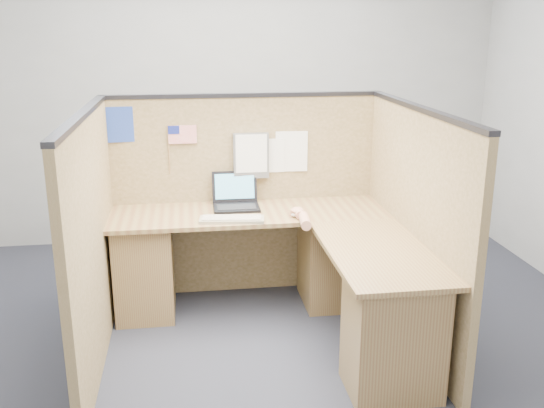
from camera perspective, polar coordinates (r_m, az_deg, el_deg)
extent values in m
plane|color=#222330|center=(3.98, -1.00, -13.72)|extent=(5.00, 5.00, 0.00)
plane|color=#95989A|center=(5.71, -3.95, 10.39)|extent=(5.00, 0.00, 5.00)
plane|color=#95989A|center=(1.37, 10.76, -9.70)|extent=(5.00, 0.00, 5.00)
cube|color=brown|center=(4.61, -2.61, 0.70)|extent=(2.05, 0.05, 1.50)
cube|color=#232328|center=(4.46, -2.73, 10.20)|extent=(2.05, 0.06, 0.03)
cube|color=brown|center=(3.77, -16.53, -3.59)|extent=(0.05, 1.80, 1.50)
cube|color=#232328|center=(3.59, -17.52, 7.95)|extent=(0.06, 1.80, 0.03)
cube|color=brown|center=(3.99, 13.17, -2.24)|extent=(0.05, 1.80, 1.50)
cube|color=#232328|center=(3.82, 13.92, 8.70)|extent=(0.06, 1.80, 0.03)
cube|color=brown|center=(4.31, -2.17, -0.91)|extent=(1.95, 0.60, 0.03)
cube|color=brown|center=(3.63, 10.02, -4.53)|extent=(0.60, 1.15, 0.03)
cube|color=brown|center=(4.42, -11.88, -5.83)|extent=(0.40, 0.50, 0.70)
cube|color=brown|center=(4.53, 5.48, -5.00)|extent=(0.40, 0.50, 0.70)
cube|color=brown|center=(3.51, 11.35, -11.96)|extent=(0.50, 0.40, 0.70)
cube|color=black|center=(4.37, -3.37, -0.33)|extent=(0.33, 0.25, 0.02)
cube|color=black|center=(4.49, -3.57, 1.68)|extent=(0.33, 0.07, 0.22)
cube|color=teal|center=(4.48, -3.56, 1.65)|extent=(0.29, 0.05, 0.18)
cube|color=gray|center=(4.10, -3.80, -1.47)|extent=(0.45, 0.20, 0.02)
cube|color=silver|center=(4.09, -3.80, -1.28)|extent=(0.41, 0.17, 0.01)
ellipsoid|color=#BBBBC0|center=(4.18, 2.41, -0.93)|extent=(0.12, 0.09, 0.04)
ellipsoid|color=tan|center=(4.17, 2.42, -0.62)|extent=(0.08, 0.11, 0.05)
cylinder|color=tan|center=(4.13, 2.60, -1.01)|extent=(0.06, 0.05, 0.06)
cylinder|color=tan|center=(4.00, 3.10, -1.57)|extent=(0.09, 0.25, 0.08)
cube|color=#203B96|center=(4.46, -14.09, 7.26)|extent=(0.19, 0.02, 0.25)
cylinder|color=olive|center=(4.46, -9.68, 5.02)|extent=(0.01, 0.01, 0.36)
cube|color=red|center=(4.43, -8.43, 6.49)|extent=(0.20, 0.00, 0.13)
cube|color=navy|center=(4.43, -9.24, 6.90)|extent=(0.08, 0.00, 0.06)
cube|color=slate|center=(4.48, -1.99, 4.57)|extent=(0.26, 0.05, 0.33)
cube|color=white|center=(4.45, -1.95, 4.77)|extent=(0.23, 0.01, 0.28)
cube|color=white|center=(4.52, -0.08, 4.58)|extent=(0.20, 0.01, 0.25)
cube|color=white|center=(4.54, 1.85, 4.96)|extent=(0.24, 0.02, 0.30)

